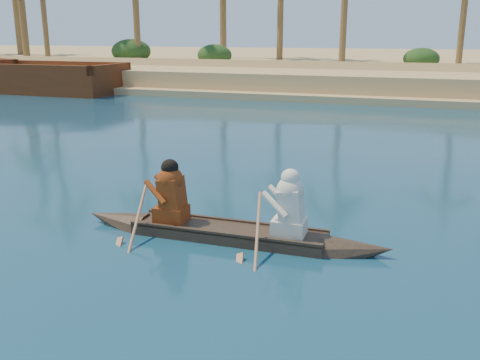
% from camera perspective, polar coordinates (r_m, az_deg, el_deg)
% --- Properties ---
extents(sandy_embankment, '(150.00, 51.00, 1.50)m').
position_cam_1_polar(sandy_embankment, '(52.78, 7.33, 12.17)').
color(sandy_embankment, tan).
rests_on(sandy_embankment, ground).
extents(shrub_cluster, '(100.00, 6.00, 2.40)m').
position_cam_1_polar(shrub_cluster, '(37.86, 2.32, 12.05)').
color(shrub_cluster, '#173413').
rests_on(shrub_cluster, ground).
extents(canoe, '(5.55, 0.80, 1.53)m').
position_cam_1_polar(canoe, '(9.22, -1.27, -4.55)').
color(canoe, '#3E2F22').
rests_on(canoe, ground).
extents(barge_mid, '(12.18, 4.09, 2.03)m').
position_cam_1_polar(barge_mid, '(35.34, -21.86, 9.93)').
color(barge_mid, '#5E2814').
rests_on(barge_mid, ground).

